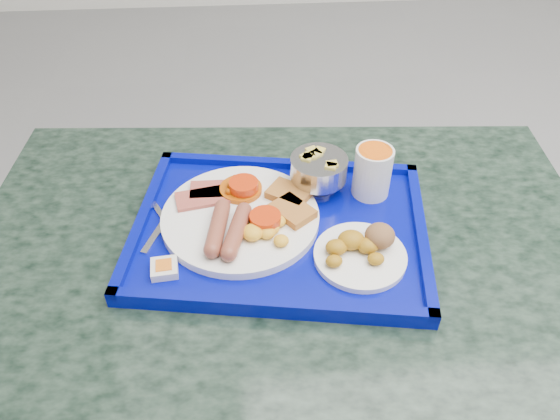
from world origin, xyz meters
name	(u,v)px	position (x,y,z in m)	size (l,w,h in m)	color
table	(284,308)	(-0.96, 0.15, 0.51)	(1.14, 0.80, 0.69)	slate
tray	(280,230)	(-0.97, 0.17, 0.70)	(0.55, 0.44, 0.03)	#030A93
main_plate	(243,215)	(-1.03, 0.19, 0.72)	(0.28, 0.28, 0.04)	white
bread_plate	(362,249)	(-0.84, 0.10, 0.72)	(0.15, 0.15, 0.05)	white
fruit_bowl	(318,169)	(-0.89, 0.27, 0.75)	(0.10, 0.10, 0.07)	#ADADAF
juice_cup	(373,170)	(-0.79, 0.26, 0.76)	(0.07, 0.07, 0.10)	white
spoon	(184,200)	(-1.14, 0.25, 0.71)	(0.09, 0.16, 0.01)	#ADADAF
knife	(165,221)	(-1.17, 0.20, 0.71)	(0.01, 0.17, 0.00)	#ADADAF
jam_packet	(164,268)	(-1.16, 0.08, 0.71)	(0.05, 0.05, 0.02)	white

